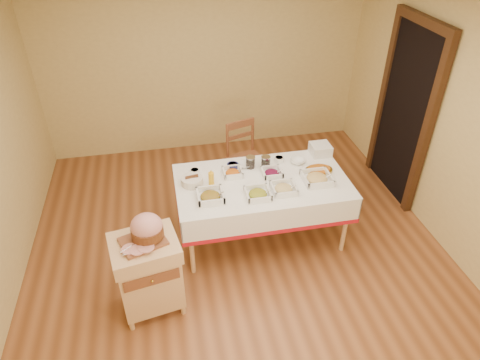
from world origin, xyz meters
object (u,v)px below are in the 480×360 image
Objects in this scene: preserve_jar_left at (250,163)px; dining_chair at (246,158)px; ham_on_board at (146,230)px; brass_platter at (319,170)px; dining_table at (262,193)px; preserve_jar_right at (266,162)px; butcher_cart at (148,271)px; plate_stack at (320,149)px; mustard_bottle at (211,178)px; bread_basket at (192,181)px.

dining_chair is at bearing 82.37° from preserve_jar_left.
ham_on_board reaches higher than brass_platter.
preserve_jar_right reaches higher than dining_table.
plate_stack reaches higher than butcher_cart.
dining_chair is (1.26, 1.68, 0.02)m from butcher_cart.
mustard_bottle is at bearing 49.31° from ham_on_board.
preserve_jar_left is at bearing 41.76° from butcher_cart.
brass_platter is at bearing -1.40° from bread_basket.
preserve_jar_right is 0.58× the size of bread_basket.
dining_table is at bearing 31.69° from ham_on_board.
brass_platter reaches higher than dining_table.
brass_platter is at bearing -20.36° from preserve_jar_right.
bread_basket is at bearing 173.56° from dining_table.
dining_chair is 4.29× the size of plate_stack.
dining_chair is 1.09m from mustard_bottle.
butcher_cart is at bearing -142.67° from preserve_jar_right.
dining_table is 6.00× the size of brass_platter.
mustard_bottle is (-0.47, -0.24, 0.02)m from preserve_jar_left.
mustard_bottle reaches higher than brass_platter.
mustard_bottle is (-0.64, -0.22, 0.02)m from preserve_jar_right.
dining_chair is at bearing 53.47° from ham_on_board.
plate_stack is at bearing 11.64° from bread_basket.
plate_stack is at bearing 67.78° from brass_platter.
dining_chair is 7.09× the size of preserve_jar_left.
ham_on_board reaches higher than butcher_cart.
brass_platter is at bearing 23.52° from butcher_cart.
mustard_bottle is at bearing -122.40° from dining_chair.
bread_basket is at bearing 178.60° from brass_platter.
preserve_jar_left is (1.14, 1.02, -0.11)m from ham_on_board.
preserve_jar_right is at bearing 67.94° from dining_table.
mustard_bottle reaches higher than plate_stack.
plate_stack is 0.73× the size of brass_platter.
plate_stack reaches higher than bread_basket.
dining_table is at bearing -91.23° from dining_chair.
dining_chair is 2.44× the size of ham_on_board.
brass_platter is (0.65, 0.05, 0.18)m from dining_table.
dining_table is 9.88× the size of mustard_bottle.
preserve_jar_right is 0.58m from brass_platter.
preserve_jar_left is at bearing 171.14° from preserve_jar_right.
preserve_jar_right is at bearing 37.33° from butcher_cart.
mustard_bottle is (-0.55, -0.87, 0.35)m from dining_chair.
dining_table is 1.47m from butcher_cart.
mustard_bottle reaches higher than preserve_jar_left.
butcher_cart is 1.62m from preserve_jar_left.
brass_platter is (1.18, 0.01, -0.06)m from mustard_bottle.
preserve_jar_left reaches higher than butcher_cart.
preserve_jar_left and preserve_jar_right have the same top height.
mustard_bottle reaches higher than bread_basket.
preserve_jar_left is (-0.06, 0.28, 0.22)m from dining_table.
butcher_cart is at bearing -150.08° from plate_stack.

